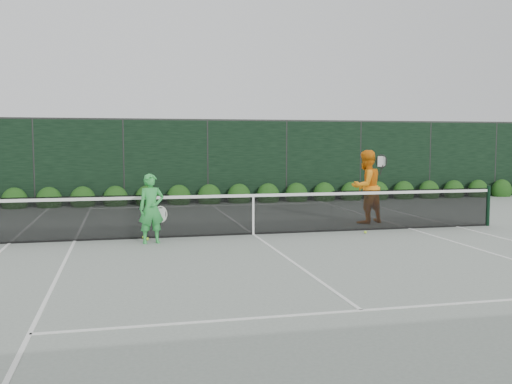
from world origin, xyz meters
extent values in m
plane|color=gray|center=(0.00, 0.00, 0.00)|extent=(80.00, 80.00, 0.00)
cylinder|color=black|center=(6.40, 0.00, 0.54)|extent=(0.10, 0.10, 1.07)
cube|color=black|center=(-4.20, 0.00, 0.51)|extent=(4.40, 0.01, 1.02)
cube|color=black|center=(0.00, 0.00, 0.48)|extent=(4.00, 0.01, 0.96)
cube|color=black|center=(4.20, 0.00, 0.51)|extent=(4.40, 0.01, 1.02)
cube|color=white|center=(0.00, 0.00, 0.94)|extent=(12.80, 0.03, 0.07)
cube|color=black|center=(0.00, 0.00, 0.02)|extent=(12.80, 0.02, 0.04)
cube|color=white|center=(0.00, 0.00, 0.46)|extent=(0.05, 0.03, 0.91)
imported|color=green|center=(-2.44, -0.63, 0.76)|extent=(0.61, 0.46, 1.53)
torus|color=silver|center=(-2.24, -0.53, 0.62)|extent=(0.30, 0.04, 0.30)
cylinder|color=black|center=(-2.24, -0.53, 0.38)|extent=(0.10, 0.03, 0.30)
imported|color=orange|center=(3.43, 1.19, 1.00)|extent=(1.19, 1.07, 2.00)
torus|color=black|center=(3.78, 0.99, 1.70)|extent=(0.26, 0.20, 0.30)
cylinder|color=black|center=(3.78, 0.99, 1.46)|extent=(0.10, 0.03, 0.30)
cube|color=white|center=(-5.49, 0.00, 0.01)|extent=(0.06, 23.77, 0.01)
cube|color=white|center=(5.49, 0.00, 0.01)|extent=(0.06, 23.77, 0.01)
cube|color=white|center=(-4.12, 0.00, 0.01)|extent=(0.06, 23.77, 0.01)
cube|color=white|center=(4.12, 0.00, 0.01)|extent=(0.06, 23.77, 0.01)
cube|color=white|center=(0.00, 11.88, 0.01)|extent=(11.03, 0.06, 0.01)
cube|color=white|center=(0.00, 6.40, 0.01)|extent=(8.23, 0.06, 0.01)
cube|color=white|center=(0.00, -6.40, 0.01)|extent=(8.23, 0.06, 0.01)
cube|color=white|center=(0.00, 0.00, 0.01)|extent=(0.06, 12.80, 0.01)
cube|color=black|center=(0.00, 7.50, 1.50)|extent=(32.00, 0.06, 3.00)
cube|color=#262826|center=(0.00, 7.50, 3.03)|extent=(32.00, 0.06, 0.06)
cylinder|color=#262826|center=(-6.00, 7.50, 1.50)|extent=(0.08, 0.08, 3.00)
cylinder|color=#262826|center=(-3.00, 7.50, 1.50)|extent=(0.08, 0.08, 3.00)
cylinder|color=#262826|center=(0.00, 7.50, 1.50)|extent=(0.08, 0.08, 3.00)
cylinder|color=#262826|center=(3.00, 7.50, 1.50)|extent=(0.08, 0.08, 3.00)
cylinder|color=#262826|center=(6.00, 7.50, 1.50)|extent=(0.08, 0.08, 3.00)
cylinder|color=#262826|center=(9.00, 7.50, 1.50)|extent=(0.08, 0.08, 3.00)
cylinder|color=#262826|center=(12.00, 7.50, 1.50)|extent=(0.08, 0.08, 3.00)
ellipsoid|color=#10390F|center=(-6.60, 7.15, 0.23)|extent=(0.86, 0.65, 0.94)
ellipsoid|color=#10390F|center=(-5.50, 7.15, 0.23)|extent=(0.86, 0.65, 0.94)
ellipsoid|color=#10390F|center=(-4.40, 7.15, 0.23)|extent=(0.86, 0.65, 0.94)
ellipsoid|color=#10390F|center=(-3.30, 7.15, 0.23)|extent=(0.86, 0.65, 0.94)
ellipsoid|color=#10390F|center=(-2.20, 7.15, 0.23)|extent=(0.86, 0.65, 0.94)
ellipsoid|color=#10390F|center=(-1.10, 7.15, 0.23)|extent=(0.86, 0.65, 0.94)
ellipsoid|color=#10390F|center=(0.00, 7.15, 0.23)|extent=(0.86, 0.65, 0.94)
ellipsoid|color=#10390F|center=(1.10, 7.15, 0.23)|extent=(0.86, 0.65, 0.94)
ellipsoid|color=#10390F|center=(2.20, 7.15, 0.23)|extent=(0.86, 0.65, 0.94)
ellipsoid|color=#10390F|center=(3.30, 7.15, 0.23)|extent=(0.86, 0.65, 0.94)
ellipsoid|color=#10390F|center=(4.40, 7.15, 0.23)|extent=(0.86, 0.65, 0.94)
ellipsoid|color=#10390F|center=(5.50, 7.15, 0.23)|extent=(0.86, 0.65, 0.94)
ellipsoid|color=#10390F|center=(6.60, 7.15, 0.23)|extent=(0.86, 0.65, 0.94)
ellipsoid|color=#10390F|center=(7.70, 7.15, 0.23)|extent=(0.86, 0.65, 0.94)
ellipsoid|color=#10390F|center=(8.80, 7.15, 0.23)|extent=(0.86, 0.65, 0.94)
ellipsoid|color=#10390F|center=(9.90, 7.15, 0.23)|extent=(0.86, 0.65, 0.94)
ellipsoid|color=#10390F|center=(11.00, 7.15, 0.23)|extent=(0.86, 0.65, 0.94)
ellipsoid|color=#10390F|center=(12.10, 7.15, 0.23)|extent=(0.86, 0.65, 0.94)
sphere|color=#C6F636|center=(2.69, -0.47, 0.03)|extent=(0.07, 0.07, 0.07)
sphere|color=#C6F636|center=(-2.52, -0.26, 0.03)|extent=(0.07, 0.07, 0.07)
sphere|color=#C6F636|center=(-2.60, 0.00, 0.03)|extent=(0.07, 0.07, 0.07)
camera|label=1|loc=(-3.02, -13.23, 2.22)|focal=40.00mm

